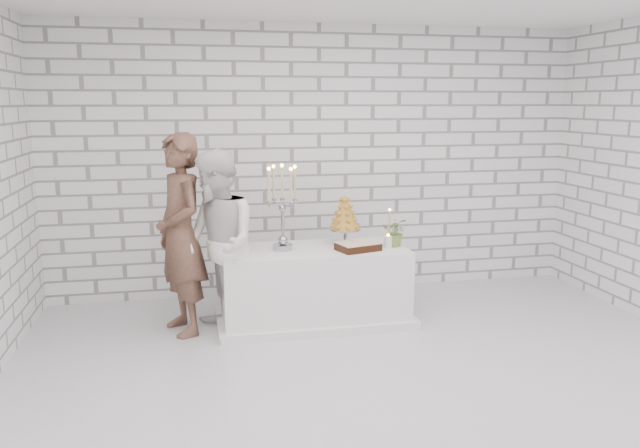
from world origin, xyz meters
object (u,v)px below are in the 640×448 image
(groom, at_px, (181,235))
(croquembouche, at_px, (345,219))
(bride, at_px, (217,245))
(cake_table, at_px, (314,285))
(candelabra, at_px, (282,207))

(groom, relative_size, croquembouche, 3.75)
(bride, distance_m, croquembouche, 1.34)
(groom, distance_m, bride, 0.39)
(cake_table, height_order, bride, bride)
(candelabra, relative_size, croquembouche, 1.66)
(cake_table, height_order, groom, groom)
(groom, height_order, bride, groom)
(candelabra, bearing_deg, groom, -179.11)
(cake_table, height_order, croquembouche, croquembouche)
(groom, distance_m, croquembouche, 1.62)
(bride, xyz_separation_m, croquembouche, (1.29, 0.35, 0.13))
(groom, distance_m, candelabra, 0.99)
(cake_table, relative_size, croquembouche, 3.57)
(croquembouche, bearing_deg, bride, -164.88)
(cake_table, relative_size, candelabra, 2.15)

